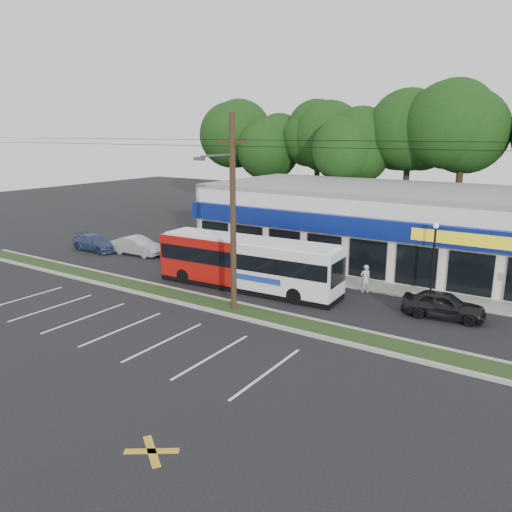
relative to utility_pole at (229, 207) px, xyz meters
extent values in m
plane|color=black|center=(-2.83, -0.93, -5.41)|extent=(120.00, 120.00, 0.00)
cube|color=#1C3214|center=(-2.83, 0.07, -5.35)|extent=(40.00, 1.60, 0.12)
cube|color=#9E9E93|center=(-2.83, -0.78, -5.34)|extent=(40.00, 0.25, 0.14)
cube|color=#9E9E93|center=(-2.83, 0.92, -5.34)|extent=(40.00, 0.25, 0.14)
cube|color=#9E9E93|center=(2.17, 8.07, -5.36)|extent=(32.00, 2.20, 0.10)
cube|color=silver|center=(2.67, 15.07, -2.91)|extent=(25.00, 12.00, 5.00)
cube|color=navy|center=(2.67, 8.82, -2.01)|extent=(25.00, 0.50, 1.20)
cube|color=black|center=(2.67, 9.01, -4.01)|extent=(24.00, 0.12, 2.40)
cube|color=yellow|center=(9.67, 8.55, -2.01)|extent=(6.00, 0.06, 0.70)
cube|color=gray|center=(2.67, 15.07, -0.26)|extent=(25.00, 12.00, 0.30)
cylinder|color=black|center=(0.17, 0.07, -0.41)|extent=(0.30, 0.30, 10.00)
cube|color=black|center=(0.17, 0.07, 3.19)|extent=(1.80, 0.12, 0.12)
cylinder|color=#59595E|center=(0.17, -1.13, 2.59)|extent=(0.10, 2.40, 0.10)
cube|color=#59595E|center=(0.17, -2.43, 2.49)|extent=(0.50, 0.25, 0.15)
cylinder|color=black|center=(-2.83, 0.07, 3.29)|extent=(50.00, 0.02, 0.02)
cylinder|color=black|center=(-2.83, 0.07, 2.99)|extent=(50.00, 0.02, 0.02)
cylinder|color=black|center=(8.17, 7.87, -3.41)|extent=(0.12, 0.12, 4.00)
sphere|color=silver|center=(8.17, 7.87, -1.31)|extent=(0.30, 0.30, 0.30)
cylinder|color=black|center=(-18.83, 25.07, -2.55)|extent=(0.56, 0.56, 5.72)
sphere|color=black|center=(-18.83, 25.07, 3.04)|extent=(6.76, 6.76, 6.76)
cylinder|color=black|center=(-13.83, 25.07, -2.55)|extent=(0.56, 0.56, 5.72)
sphere|color=black|center=(-13.83, 25.07, 3.04)|extent=(6.76, 6.76, 6.76)
cylinder|color=black|center=(-8.83, 25.07, -2.55)|extent=(0.56, 0.56, 5.72)
sphere|color=black|center=(-8.83, 25.07, 3.04)|extent=(6.76, 6.76, 6.76)
cylinder|color=black|center=(-3.83, 25.07, -2.55)|extent=(0.56, 0.56, 5.72)
sphere|color=black|center=(-3.83, 25.07, 3.04)|extent=(6.76, 6.76, 6.76)
cylinder|color=black|center=(1.17, 25.07, -2.55)|extent=(0.56, 0.56, 5.72)
sphere|color=black|center=(1.17, 25.07, 3.04)|extent=(6.76, 6.76, 6.76)
cylinder|color=black|center=(6.17, 25.07, -2.55)|extent=(0.56, 0.56, 5.72)
sphere|color=black|center=(6.17, 25.07, 3.04)|extent=(6.76, 6.76, 6.76)
cube|color=#A2110C|center=(-4.20, 3.43, -3.78)|extent=(5.78, 2.65, 2.60)
cube|color=white|center=(1.46, 3.72, -3.78)|extent=(5.78, 2.65, 2.60)
cube|color=black|center=(-1.37, 3.57, -5.23)|extent=(11.43, 2.89, 0.33)
cube|color=black|center=(-1.37, 3.57, -3.48)|extent=(11.21, 2.98, 0.90)
cube|color=black|center=(4.32, 3.86, -3.62)|extent=(0.16, 2.01, 1.32)
cube|color=#193899|center=(0.11, 2.45, -4.33)|extent=(2.83, 0.17, 0.33)
cube|color=white|center=(-1.37, 3.57, -2.44)|extent=(10.86, 2.67, 0.17)
cylinder|color=black|center=(-5.28, 2.31, -4.96)|extent=(0.92, 0.31, 0.91)
cylinder|color=black|center=(-5.38, 4.43, -4.96)|extent=(0.92, 0.31, 0.91)
cylinder|color=black|center=(2.30, 2.70, -4.96)|extent=(0.92, 0.31, 0.91)
cylinder|color=black|center=(2.20, 4.82, -4.96)|extent=(0.92, 0.31, 0.91)
imported|color=black|center=(9.54, 4.98, -4.74)|extent=(4.13, 2.05, 1.35)
imported|color=#A3A7AA|center=(-13.16, 6.02, -4.72)|extent=(4.27, 1.70, 1.38)
imported|color=navy|center=(-16.95, 5.18, -4.79)|extent=(4.38, 1.90, 1.26)
imported|color=beige|center=(4.75, 6.69, -4.58)|extent=(0.71, 0.71, 1.66)
imported|color=#BBB0A9|center=(-0.34, 6.03, -4.59)|extent=(0.89, 0.74, 1.65)
camera|label=1|loc=(14.72, -19.87, 3.58)|focal=35.00mm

